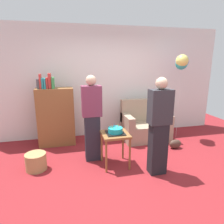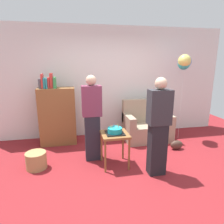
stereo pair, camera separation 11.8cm
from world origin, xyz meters
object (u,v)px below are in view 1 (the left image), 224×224
birthday_cake (115,131)px  person_holding_cake (159,126)px  couch (145,125)px  handbag (175,144)px  bookshelf (56,116)px  wicker_basket (36,162)px  balloon_bunch (182,62)px  person_blowing_candles (92,118)px  side_table (115,138)px

birthday_cake → person_holding_cake: bearing=-32.9°
couch → person_holding_cake: size_ratio=0.67×
handbag → couch: bearing=121.5°
couch → birthday_cake: bearing=-133.4°
bookshelf → person_holding_cake: person_holding_cake is taller
bookshelf → wicker_basket: (-0.33, -1.07, -0.53)m
person_holding_cake → couch: bearing=-96.7°
couch → bookshelf: size_ratio=0.68×
handbag → balloon_bunch: balloon_bunch is taller
couch → person_blowing_candles: person_blowing_candles is taller
wicker_basket → bookshelf: bearing=72.7°
person_holding_cake → handbag: bearing=-127.9°
couch → birthday_cake: 1.54m
couch → person_blowing_candles: bearing=-151.3°
side_table → wicker_basket: 1.46m
person_holding_cake → wicker_basket: 2.22m
person_blowing_candles → couch: bearing=40.5°
person_blowing_candles → wicker_basket: (-1.03, -0.16, -0.68)m
side_table → wicker_basket: bearing=173.1°
person_holding_cake → birthday_cake: bearing=-24.6°
bookshelf → side_table: 1.64m
bookshelf → person_blowing_candles: bearing=-52.7°
couch → handbag: size_ratio=3.93×
couch → handbag: couch is taller
wicker_basket → balloon_bunch: balloon_bunch is taller
birthday_cake → couch: bearing=46.6°
person_holding_cake → balloon_bunch: balloon_bunch is taller
birthday_cake → balloon_bunch: bearing=28.4°
side_table → birthday_cake: size_ratio=1.93×
wicker_basket → handbag: wicker_basket is taller
couch → birthday_cake: (-1.04, -1.10, 0.33)m
handbag → bookshelf: bearing=161.4°
person_blowing_candles → person_holding_cake: (1.00, -0.74, 0.00)m
bookshelf → side_table: size_ratio=2.62×
couch → person_blowing_candles: size_ratio=0.67×
side_table → handbag: side_table is taller
balloon_bunch → birthday_cake: bearing=-151.6°
wicker_basket → balloon_bunch: size_ratio=0.18×
couch → balloon_bunch: (0.81, -0.10, 1.51)m
side_table → balloon_bunch: bearing=28.4°
wicker_basket → balloon_bunch: 3.75m
balloon_bunch → side_table: bearing=-151.6°
person_blowing_candles → balloon_bunch: bearing=28.6°
wicker_basket → birthday_cake: bearing=-6.9°
side_table → handbag: size_ratio=2.21×
person_holding_cake → handbag: (0.83, 0.80, -0.73)m
person_blowing_candles → wicker_basket: bearing=-159.5°
balloon_bunch → bookshelf: bearing=175.2°
person_holding_cake → wicker_basket: size_ratio=4.53×
person_blowing_candles → wicker_basket: size_ratio=4.53×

